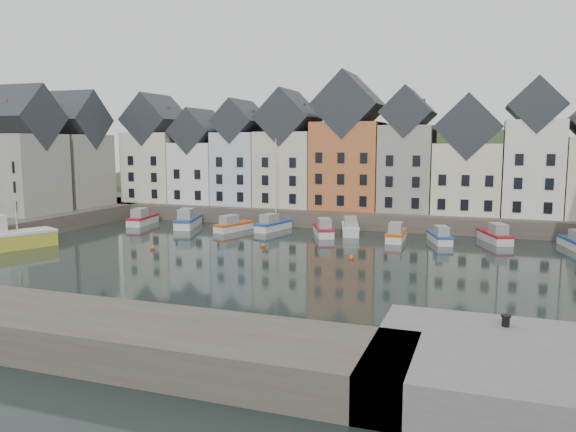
% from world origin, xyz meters
% --- Properties ---
extents(ground, '(260.00, 260.00, 0.00)m').
position_xyz_m(ground, '(0.00, 0.00, 0.00)').
color(ground, black).
rests_on(ground, ground).
extents(far_quay, '(90.00, 16.00, 2.00)m').
position_xyz_m(far_quay, '(0.00, 30.00, 1.00)').
color(far_quay, '#493E38').
rests_on(far_quay, ground).
extents(hillside, '(153.60, 70.40, 64.00)m').
position_xyz_m(hillside, '(0.02, 56.00, -17.96)').
color(hillside, '#25341A').
rests_on(hillside, ground).
extents(far_terrace, '(72.37, 8.16, 17.78)m').
position_xyz_m(far_terrace, '(3.21, 28.00, 8.88)').
color(far_terrace, '#EFE8C8').
rests_on(far_terrace, far_quay).
extents(left_terrace, '(7.65, 17.00, 15.69)m').
position_xyz_m(left_terrace, '(-36.00, 13.50, 8.88)').
color(left_terrace, '#99978B').
rests_on(left_terrace, left_quay).
extents(mooring_buoys, '(20.50, 5.50, 0.50)m').
position_xyz_m(mooring_buoys, '(-4.00, 5.33, 0.15)').
color(mooring_buoys, '#CA4E17').
rests_on(mooring_buoys, ground).
extents(boat_a, '(3.02, 6.57, 2.43)m').
position_xyz_m(boat_a, '(-25.00, 17.49, 0.72)').
color(boat_a, silver).
rests_on(boat_a, ground).
extents(boat_b, '(4.02, 7.33, 2.69)m').
position_xyz_m(boat_b, '(-18.15, 17.39, 0.80)').
color(boat_b, silver).
rests_on(boat_b, ground).
extents(boat_c, '(3.31, 5.94, 2.18)m').
position_xyz_m(boat_c, '(-11.45, 16.54, 0.65)').
color(boat_c, silver).
rests_on(boat_c, ground).
extents(boat_d, '(3.10, 6.20, 11.35)m').
position_xyz_m(boat_d, '(-7.08, 18.64, 0.74)').
color(boat_d, silver).
rests_on(boat_d, ground).
extents(boat_e, '(4.05, 6.21, 2.29)m').
position_xyz_m(boat_e, '(-0.12, 17.03, 0.68)').
color(boat_e, silver).
rests_on(boat_e, ground).
extents(boat_f, '(3.45, 6.44, 2.36)m').
position_xyz_m(boat_f, '(2.55, 19.04, 0.70)').
color(boat_f, silver).
rests_on(boat_f, ground).
extents(boat_g, '(2.10, 5.98, 2.27)m').
position_xyz_m(boat_g, '(8.31, 16.53, 0.68)').
color(boat_g, silver).
rests_on(boat_g, ground).
extents(boat_h, '(3.26, 5.64, 2.07)m').
position_xyz_m(boat_h, '(12.96, 16.81, 0.62)').
color(boat_h, silver).
rests_on(boat_h, ground).
extents(boat_i, '(3.90, 6.34, 2.33)m').
position_xyz_m(boat_i, '(18.57, 19.08, 0.69)').
color(boat_i, silver).
rests_on(boat_i, ground).
extents(boat_j, '(2.96, 5.84, 2.15)m').
position_xyz_m(boat_j, '(26.22, 17.96, 0.64)').
color(boat_j, silver).
rests_on(boat_j, ground).
extents(mooring_bollard, '(0.48, 0.48, 0.56)m').
position_xyz_m(mooring_bollard, '(18.68, -16.87, 2.31)').
color(mooring_bollard, black).
rests_on(mooring_bollard, near_quay).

